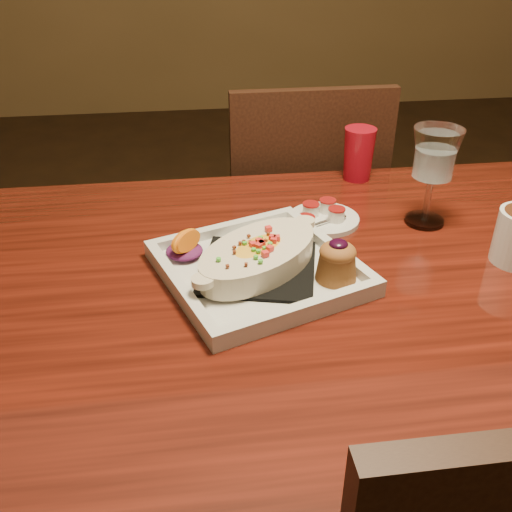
{
  "coord_description": "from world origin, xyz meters",
  "views": [
    {
      "loc": [
        -0.31,
        -0.78,
        1.28
      ],
      "look_at": [
        -0.2,
        0.05,
        0.77
      ],
      "focal_mm": 40.0,
      "sensor_mm": 36.0,
      "label": 1
    }
  ],
  "objects": [
    {
      "name": "chair_far",
      "position": [
        -0.0,
        0.63,
        0.51
      ],
      "size": [
        0.42,
        0.42,
        0.93
      ],
      "rotation": [
        0.0,
        0.0,
        3.14
      ],
      "color": "black",
      "rests_on": "floor"
    },
    {
      "name": "red_tumbler",
      "position": [
        0.08,
        0.4,
        0.81
      ],
      "size": [
        0.07,
        0.07,
        0.12
      ],
      "primitive_type": "cone",
      "color": "#A00B1B",
      "rests_on": "table"
    },
    {
      "name": "creamer_loose",
      "position": [
        -0.09,
        0.17,
        0.76
      ],
      "size": [
        0.04,
        0.04,
        0.03
      ],
      "color": "white",
      "rests_on": "table"
    },
    {
      "name": "saucer",
      "position": [
        -0.04,
        0.2,
        0.76
      ],
      "size": [
        0.14,
        0.14,
        0.1
      ],
      "color": "silver",
      "rests_on": "table"
    },
    {
      "name": "goblet",
      "position": [
        0.15,
        0.17,
        0.88
      ],
      "size": [
        0.09,
        0.09,
        0.19
      ],
      "color": "silver",
      "rests_on": "table"
    },
    {
      "name": "plate",
      "position": [
        -0.19,
        0.02,
        0.78
      ],
      "size": [
        0.39,
        0.39,
        0.08
      ],
      "rotation": [
        0.0,
        0.0,
        0.35
      ],
      "color": "silver",
      "rests_on": "table"
    },
    {
      "name": "table",
      "position": [
        0.0,
        0.0,
        0.65
      ],
      "size": [
        1.5,
        0.9,
        0.75
      ],
      "color": "maroon",
      "rests_on": "floor"
    }
  ]
}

